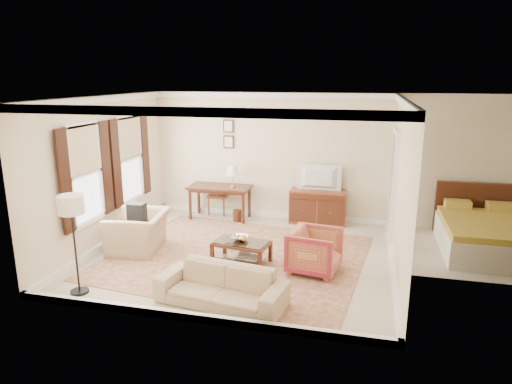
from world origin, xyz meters
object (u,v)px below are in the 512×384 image
at_px(tv, 319,170).
at_px(coffee_table, 241,247).
at_px(sideboard, 318,207).
at_px(sofa, 221,281).
at_px(striped_armchair, 315,249).
at_px(writing_desk, 220,191).
at_px(club_armchair, 138,225).

relative_size(tv, coffee_table, 0.90).
relative_size(sideboard, coffee_table, 1.19).
bearing_deg(sofa, striped_armchair, 60.00).
height_order(writing_desk, sofa, writing_desk).
height_order(sideboard, coffee_table, sideboard).
height_order(sideboard, striped_armchair, striped_armchair).
relative_size(sideboard, sofa, 0.66).
height_order(writing_desk, coffee_table, writing_desk).
xyz_separation_m(writing_desk, striped_armchair, (2.50, -2.49, -0.26)).
bearing_deg(tv, coffee_table, 67.78).
relative_size(coffee_table, club_armchair, 0.92).
distance_m(striped_armchair, sofa, 1.88).
xyz_separation_m(writing_desk, club_armchair, (-0.88, -2.29, -0.17)).
bearing_deg(writing_desk, tv, 4.24).
height_order(tv, sofa, tv).
bearing_deg(tv, sofa, 77.09).
xyz_separation_m(striped_armchair, sofa, (-1.19, -1.46, -0.04)).
bearing_deg(tv, writing_desk, 4.24).
distance_m(tv, sofa, 4.31).
height_order(striped_armchair, club_armchair, club_armchair).
distance_m(sideboard, tv, 0.86).
bearing_deg(sideboard, sofa, -102.85).
distance_m(coffee_table, sofa, 1.53).
bearing_deg(writing_desk, club_armchair, -111.06).
height_order(sideboard, sofa, sideboard).
distance_m(coffee_table, club_armchair, 2.09).
bearing_deg(sideboard, writing_desk, -175.25).
height_order(writing_desk, striped_armchair, striped_armchair).
relative_size(tv, club_armchair, 0.83).
relative_size(tv, sofa, 0.50).
height_order(sideboard, tv, tv).
height_order(tv, striped_armchair, tv).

